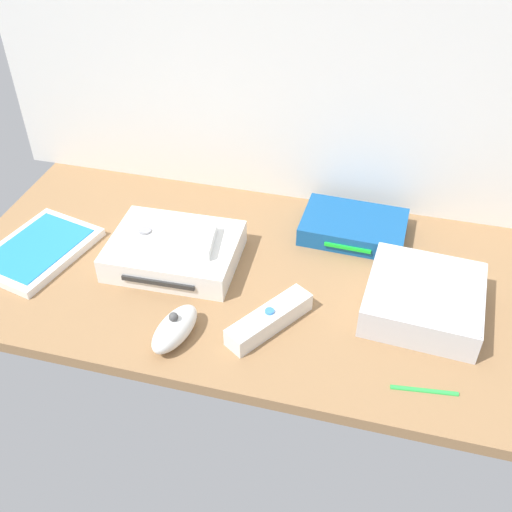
% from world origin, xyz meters
% --- Properties ---
extents(ground_plane, '(1.00, 0.48, 0.02)m').
position_xyz_m(ground_plane, '(0.00, 0.00, -0.01)').
color(ground_plane, '#936D47').
rests_on(ground_plane, ground).
extents(back_wall, '(1.10, 0.01, 0.64)m').
position_xyz_m(back_wall, '(0.00, 0.25, 0.32)').
color(back_wall, white).
rests_on(back_wall, ground).
extents(game_console, '(0.22, 0.17, 0.04)m').
position_xyz_m(game_console, '(-0.14, 0.00, 0.02)').
color(game_console, white).
rests_on(game_console, ground_plane).
extents(mini_computer, '(0.18, 0.18, 0.05)m').
position_xyz_m(mini_computer, '(0.27, -0.02, 0.03)').
color(mini_computer, silver).
rests_on(mini_computer, ground_plane).
extents(game_case, '(0.18, 0.22, 0.02)m').
position_xyz_m(game_case, '(-0.38, -0.04, 0.01)').
color(game_case, white).
rests_on(game_case, ground_plane).
extents(network_router, '(0.18, 0.13, 0.03)m').
position_xyz_m(network_router, '(0.14, 0.15, 0.02)').
color(network_router, '#145193').
rests_on(network_router, ground_plane).
extents(remote_wand, '(0.11, 0.14, 0.03)m').
position_xyz_m(remote_wand, '(0.05, -0.11, 0.02)').
color(remote_wand, white).
rests_on(remote_wand, ground_plane).
extents(remote_nunchuk, '(0.06, 0.11, 0.05)m').
position_xyz_m(remote_nunchuk, '(-0.08, -0.17, 0.02)').
color(remote_nunchuk, white).
rests_on(remote_nunchuk, ground_plane).
extents(remote_classic_pad, '(0.15, 0.10, 0.02)m').
position_xyz_m(remote_classic_pad, '(-0.14, -0.01, 0.05)').
color(remote_classic_pad, white).
rests_on(remote_classic_pad, game_console).
extents(stylus_pen, '(0.09, 0.02, 0.01)m').
position_xyz_m(stylus_pen, '(0.28, -0.17, 0.00)').
color(stylus_pen, green).
rests_on(stylus_pen, ground_plane).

